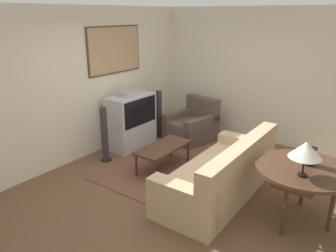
{
  "coord_description": "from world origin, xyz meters",
  "views": [
    {
      "loc": [
        -3.8,
        -2.54,
        2.57
      ],
      "look_at": [
        0.42,
        0.58,
        0.75
      ],
      "focal_mm": 35.0,
      "sensor_mm": 36.0,
      "label": 1
    }
  ],
  "objects_px": {
    "armchair": "(192,126)",
    "speaker_tower_left": "(105,136)",
    "tv": "(131,121)",
    "speaker_tower_right": "(159,115)",
    "coffee_table": "(163,149)",
    "table_lamp": "(306,150)",
    "couch": "(222,176)",
    "console_table": "(304,172)",
    "mantel_clock": "(312,156)"
  },
  "relations": [
    {
      "from": "armchair",
      "to": "console_table",
      "type": "distance_m",
      "value": 3.16
    },
    {
      "from": "armchair",
      "to": "table_lamp",
      "type": "distance_m",
      "value": 3.39
    },
    {
      "from": "coffee_table",
      "to": "mantel_clock",
      "type": "relative_size",
      "value": 4.73
    },
    {
      "from": "table_lamp",
      "to": "speaker_tower_left",
      "type": "distance_m",
      "value": 3.45
    },
    {
      "from": "tv",
      "to": "speaker_tower_left",
      "type": "height_order",
      "value": "tv"
    },
    {
      "from": "coffee_table",
      "to": "speaker_tower_left",
      "type": "xyz_separation_m",
      "value": [
        -0.36,
        1.05,
        0.1
      ]
    },
    {
      "from": "coffee_table",
      "to": "table_lamp",
      "type": "relative_size",
      "value": 2.48
    },
    {
      "from": "speaker_tower_right",
      "to": "console_table",
      "type": "bearing_deg",
      "value": -112.46
    },
    {
      "from": "couch",
      "to": "mantel_clock",
      "type": "distance_m",
      "value": 1.28
    },
    {
      "from": "coffee_table",
      "to": "armchair",
      "type": "bearing_deg",
      "value": 13.75
    },
    {
      "from": "tv",
      "to": "table_lamp",
      "type": "bearing_deg",
      "value": -103.45
    },
    {
      "from": "couch",
      "to": "mantel_clock",
      "type": "xyz_separation_m",
      "value": [
        0.16,
        -1.14,
        0.56
      ]
    },
    {
      "from": "armchair",
      "to": "speaker_tower_left",
      "type": "distance_m",
      "value": 1.97
    },
    {
      "from": "armchair",
      "to": "speaker_tower_left",
      "type": "xyz_separation_m",
      "value": [
        -1.83,
        0.69,
        0.19
      ]
    },
    {
      "from": "tv",
      "to": "speaker_tower_right",
      "type": "bearing_deg",
      "value": -5.97
    },
    {
      "from": "coffee_table",
      "to": "table_lamp",
      "type": "distance_m",
      "value": 2.49
    },
    {
      "from": "armchair",
      "to": "couch",
      "type": "bearing_deg",
      "value": -34.75
    },
    {
      "from": "mantel_clock",
      "to": "couch",
      "type": "bearing_deg",
      "value": 97.79
    },
    {
      "from": "tv",
      "to": "couch",
      "type": "distance_m",
      "value": 2.44
    },
    {
      "from": "armchair",
      "to": "speaker_tower_right",
      "type": "bearing_deg",
      "value": -148.53
    },
    {
      "from": "coffee_table",
      "to": "speaker_tower_right",
      "type": "height_order",
      "value": "speaker_tower_right"
    },
    {
      "from": "tv",
      "to": "couch",
      "type": "height_order",
      "value": "tv"
    },
    {
      "from": "console_table",
      "to": "couch",
      "type": "bearing_deg",
      "value": 91.16
    },
    {
      "from": "mantel_clock",
      "to": "speaker_tower_right",
      "type": "relative_size",
      "value": 0.22
    },
    {
      "from": "mantel_clock",
      "to": "coffee_table",
      "type": "bearing_deg",
      "value": 89.37
    },
    {
      "from": "couch",
      "to": "coffee_table",
      "type": "height_order",
      "value": "couch"
    },
    {
      "from": "couch",
      "to": "coffee_table",
      "type": "distance_m",
      "value": 1.23
    },
    {
      "from": "couch",
      "to": "table_lamp",
      "type": "relative_size",
      "value": 5.23
    },
    {
      "from": "coffee_table",
      "to": "table_lamp",
      "type": "xyz_separation_m",
      "value": [
        -0.4,
        -2.35,
        0.71
      ]
    },
    {
      "from": "coffee_table",
      "to": "mantel_clock",
      "type": "xyz_separation_m",
      "value": [
        -0.03,
        -2.35,
        0.5
      ]
    },
    {
      "from": "speaker_tower_left",
      "to": "tv",
      "type": "bearing_deg",
      "value": 5.97
    },
    {
      "from": "speaker_tower_left",
      "to": "couch",
      "type": "bearing_deg",
      "value": -85.59
    },
    {
      "from": "console_table",
      "to": "speaker_tower_right",
      "type": "distance_m",
      "value": 3.65
    },
    {
      "from": "armchair",
      "to": "coffee_table",
      "type": "height_order",
      "value": "armchair"
    },
    {
      "from": "tv",
      "to": "console_table",
      "type": "bearing_deg",
      "value": -99.82
    },
    {
      "from": "couch",
      "to": "speaker_tower_left",
      "type": "bearing_deg",
      "value": -86.68
    },
    {
      "from": "table_lamp",
      "to": "speaker_tower_left",
      "type": "height_order",
      "value": "table_lamp"
    },
    {
      "from": "armchair",
      "to": "speaker_tower_left",
      "type": "bearing_deg",
      "value": -98.8
    },
    {
      "from": "tv",
      "to": "mantel_clock",
      "type": "relative_size",
      "value": 5.11
    },
    {
      "from": "console_table",
      "to": "table_lamp",
      "type": "relative_size",
      "value": 2.74
    },
    {
      "from": "speaker_tower_right",
      "to": "couch",
      "type": "bearing_deg",
      "value": -122.0
    },
    {
      "from": "speaker_tower_left",
      "to": "armchair",
      "type": "bearing_deg",
      "value": -20.6
    },
    {
      "from": "mantel_clock",
      "to": "speaker_tower_left",
      "type": "bearing_deg",
      "value": 95.55
    },
    {
      "from": "console_table",
      "to": "mantel_clock",
      "type": "xyz_separation_m",
      "value": [
        0.13,
        -0.04,
        0.18
      ]
    },
    {
      "from": "armchair",
      "to": "coffee_table",
      "type": "xyz_separation_m",
      "value": [
        -1.48,
        -0.36,
        0.09
      ]
    },
    {
      "from": "mantel_clock",
      "to": "speaker_tower_left",
      "type": "distance_m",
      "value": 3.44
    },
    {
      "from": "table_lamp",
      "to": "console_table",
      "type": "bearing_deg",
      "value": 8.72
    },
    {
      "from": "coffee_table",
      "to": "table_lamp",
      "type": "height_order",
      "value": "table_lamp"
    },
    {
      "from": "coffee_table",
      "to": "console_table",
      "type": "relative_size",
      "value": 0.9
    },
    {
      "from": "coffee_table",
      "to": "speaker_tower_left",
      "type": "distance_m",
      "value": 1.11
    }
  ]
}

